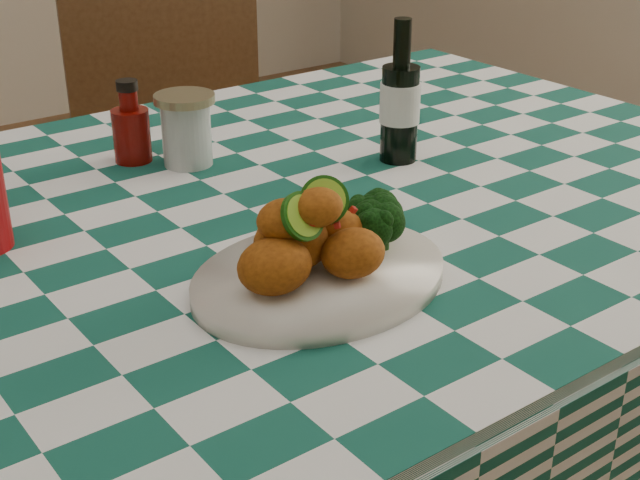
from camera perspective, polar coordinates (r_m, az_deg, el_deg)
dining_table at (r=1.40m, az=-4.01°, el=-12.92°), size 1.66×1.06×0.79m
plate at (r=1.00m, az=0.00°, el=-2.39°), size 0.33×0.27×0.02m
fried_chicken_pile at (r=0.96m, az=-0.47°, el=0.55°), size 0.16×0.11×0.10m
broccoli_side at (r=1.04m, az=3.56°, el=1.07°), size 0.08×0.08×0.06m
ketchup_bottle at (r=1.37m, az=-12.04°, el=7.44°), size 0.07×0.07×0.13m
mason_jar at (r=1.35m, az=-8.55°, el=6.99°), size 0.10×0.10×0.11m
beer_bottle at (r=1.34m, az=5.17°, el=9.46°), size 0.06×0.06×0.21m
wooden_chair_right at (r=2.05m, az=-8.42°, el=3.18°), size 0.57×0.58×0.99m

